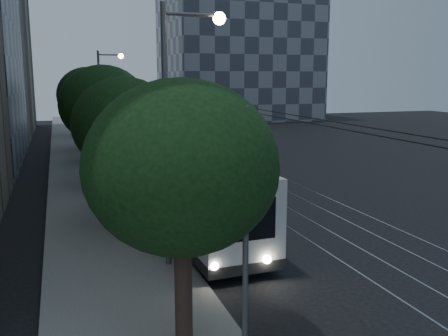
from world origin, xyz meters
TOP-DOWN VIEW (x-y plane):
  - ground at (0.00, 0.00)m, footprint 120.00×120.00m
  - sidewalk at (-7.50, 20.00)m, footprint 5.00×90.00m
  - tram_rails at (2.50, 20.00)m, footprint 4.52×90.00m
  - overhead_wires at (-4.97, 20.00)m, footprint 2.23×90.00m
  - building_distant_right at (18.00, 55.00)m, footprint 22.00×18.00m
  - trolleybus at (-3.94, 0.46)m, footprint 3.24×13.16m
  - pickup_silver at (-4.30, 8.77)m, footprint 4.21×6.87m
  - car_white_a at (-2.70, 17.52)m, footprint 2.59×3.92m
  - car_white_b at (-3.22, 19.63)m, footprint 2.75×4.99m
  - car_white_c at (-4.13, 24.50)m, footprint 2.02×4.72m
  - car_white_d at (-4.17, 34.85)m, footprint 3.06×4.32m
  - tree_0 at (-6.50, -8.86)m, footprint 4.67×4.67m
  - tree_1 at (-6.50, 1.49)m, footprint 4.51×4.51m
  - tree_2 at (-6.50, 11.28)m, footprint 5.39×5.39m
  - tree_3 at (-6.50, 18.90)m, footprint 5.27×5.27m
  - tree_4 at (-6.50, 25.80)m, footprint 5.49×5.49m
  - tree_5 at (-6.51, 37.11)m, footprint 4.36×4.36m
  - streetlamp_near at (-5.40, -3.78)m, footprint 2.21×0.44m
  - streetlamp_far at (-5.40, 22.50)m, footprint 2.15×0.44m

SIDE VIEW (x-z plane):
  - ground at x=0.00m, z-range 0.00..0.00m
  - tram_rails at x=2.50m, z-range 0.00..0.02m
  - sidewalk at x=-7.50m, z-range 0.00..0.15m
  - car_white_a at x=-2.70m, z-range 0.00..1.24m
  - car_white_d at x=-4.17m, z-range 0.00..1.37m
  - car_white_b at x=-3.22m, z-range 0.00..1.37m
  - car_white_c at x=-4.13m, z-range 0.00..1.51m
  - pickup_silver at x=-4.30m, z-range 0.00..1.78m
  - trolleybus at x=-3.94m, z-range -1.01..4.62m
  - overhead_wires at x=-4.97m, z-range 0.47..6.47m
  - tree_5 at x=-6.51m, z-range 1.12..7.32m
  - tree_0 at x=-6.50m, z-range 1.19..7.81m
  - tree_1 at x=-6.50m, z-range 1.27..7.90m
  - tree_3 at x=-6.50m, z-range 1.22..8.42m
  - tree_2 at x=-6.50m, z-range 1.23..8.57m
  - tree_4 at x=-6.50m, z-range 1.25..8.71m
  - streetlamp_far at x=-5.40m, z-range 0.96..9.67m
  - streetlamp_near at x=-5.40m, z-range 0.98..9.96m
  - building_distant_right at x=18.00m, z-range 0.00..24.00m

